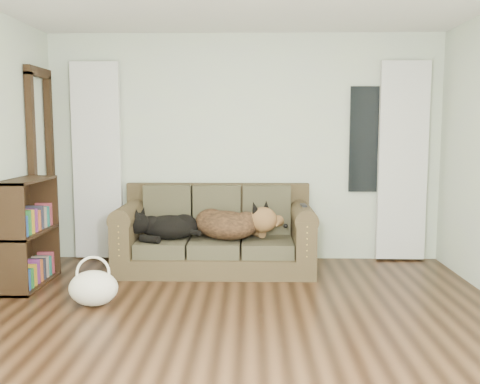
{
  "coord_description": "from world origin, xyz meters",
  "views": [
    {
      "loc": [
        0.08,
        -3.7,
        1.52
      ],
      "look_at": [
        -0.04,
        1.6,
        0.89
      ],
      "focal_mm": 40.0,
      "sensor_mm": 36.0,
      "label": 1
    }
  ],
  "objects_px": {
    "tote_bag": "(93,288)",
    "bookshelf": "(28,235)",
    "dog_black_lab": "(166,227)",
    "dog_shepherd": "(230,226)",
    "sofa": "(216,229)"
  },
  "relations": [
    {
      "from": "tote_bag",
      "to": "bookshelf",
      "type": "relative_size",
      "value": 0.41
    },
    {
      "from": "dog_black_lab",
      "to": "tote_bag",
      "type": "relative_size",
      "value": 1.46
    },
    {
      "from": "tote_bag",
      "to": "bookshelf",
      "type": "bearing_deg",
      "value": 143.35
    },
    {
      "from": "dog_black_lab",
      "to": "bookshelf",
      "type": "bearing_deg",
      "value": -155.6
    },
    {
      "from": "bookshelf",
      "to": "dog_shepherd",
      "type": "bearing_deg",
      "value": 21.3
    },
    {
      "from": "dog_black_lab",
      "to": "tote_bag",
      "type": "bearing_deg",
      "value": -110.67
    },
    {
      "from": "dog_black_lab",
      "to": "bookshelf",
      "type": "relative_size",
      "value": 0.59
    },
    {
      "from": "dog_shepherd",
      "to": "tote_bag",
      "type": "height_order",
      "value": "dog_shepherd"
    },
    {
      "from": "dog_black_lab",
      "to": "bookshelf",
      "type": "distance_m",
      "value": 1.37
    },
    {
      "from": "sofa",
      "to": "dog_black_lab",
      "type": "relative_size",
      "value": 3.37
    },
    {
      "from": "dog_black_lab",
      "to": "dog_shepherd",
      "type": "bearing_deg",
      "value": 1.92
    },
    {
      "from": "tote_bag",
      "to": "bookshelf",
      "type": "height_order",
      "value": "bookshelf"
    },
    {
      "from": "bookshelf",
      "to": "tote_bag",
      "type": "bearing_deg",
      "value": -31.76
    },
    {
      "from": "sofa",
      "to": "dog_shepherd",
      "type": "height_order",
      "value": "sofa"
    },
    {
      "from": "sofa",
      "to": "dog_shepherd",
      "type": "xyz_separation_m",
      "value": [
        0.16,
        -0.05,
        0.04
      ]
    }
  ]
}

